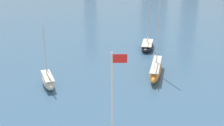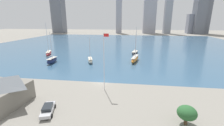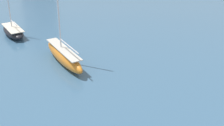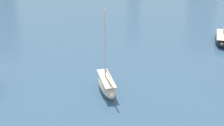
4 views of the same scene
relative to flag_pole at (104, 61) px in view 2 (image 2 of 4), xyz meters
name	(u,v)px [view 2 (image 2 of 4)]	position (x,y,z in m)	size (l,w,h in m)	color
ground_plane	(101,82)	(-1.83, 4.20, -7.37)	(500.00, 500.00, 0.00)	gray
harbor_water	(120,44)	(-1.83, 74.20, -7.36)	(180.00, 140.00, 0.00)	#385B7A
flag_pole	(104,61)	(0.00, 0.00, 0.00)	(1.24, 0.14, 13.73)	silver
yard_shrub	(187,113)	(15.40, -10.92, -5.28)	(3.06, 3.06, 3.25)	#4C3823
distant_city_skyline	(151,9)	(30.01, 176.24, 23.71)	(203.86, 23.21, 71.29)	slate
sailboat_red	(49,53)	(-33.99, 34.06, -6.32)	(4.94, 9.21, 15.38)	#B72828
sailboat_navy	(52,60)	(-24.89, 20.58, -6.22)	(2.25, 6.97, 12.27)	#19234C
sailboat_cream	(90,60)	(-10.01, 23.23, -6.34)	(3.76, 6.48, 10.32)	beige
sailboat_black	(135,53)	(7.99, 41.77, -6.56)	(3.97, 7.62, 9.85)	black
sailboat_orange	(135,59)	(7.79, 27.41, -6.21)	(4.12, 10.83, 14.07)	orange
parked_sedan_silver	(48,109)	(-8.55, -10.89, -6.60)	(3.25, 5.34, 1.47)	#B7B7BC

